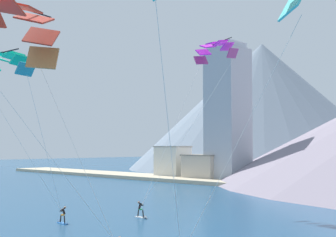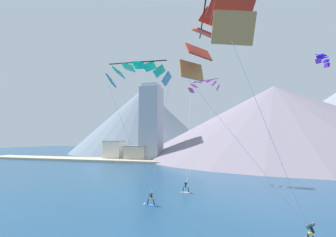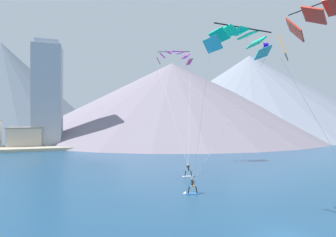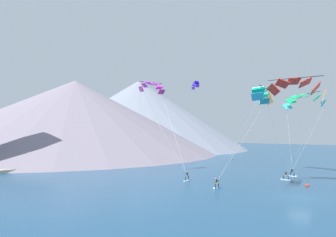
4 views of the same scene
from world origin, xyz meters
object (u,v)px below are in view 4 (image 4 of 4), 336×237
at_px(kitesurfer_near_lead, 285,177).
at_px(kitesurfer_far_left, 188,178).
at_px(kitesurfer_near_trail, 216,186).
at_px(kitesurfer_mid_center, 293,174).
at_px(parafoil_kite_far_left, 152,87).
at_px(parafoil_kite_mid_center, 303,99).
at_px(parafoil_kite_distant_high_outer, 195,84).
at_px(parafoil_kite_near_trail, 260,94).
at_px(race_marker_buoy, 307,185).
at_px(parafoil_kite_near_lead, 294,89).

height_order(kitesurfer_near_lead, kitesurfer_far_left, kitesurfer_far_left).
bearing_deg(kitesurfer_near_trail, kitesurfer_mid_center, -15.70).
distance_m(kitesurfer_near_lead, kitesurfer_far_left, 17.37).
distance_m(kitesurfer_near_lead, kitesurfer_near_trail, 15.78).
bearing_deg(parafoil_kite_far_left, kitesurfer_mid_center, -55.66).
height_order(parafoil_kite_mid_center, parafoil_kite_far_left, parafoil_kite_far_left).
distance_m(kitesurfer_mid_center, parafoil_kite_distant_high_outer, 34.36).
bearing_deg(parafoil_kite_mid_center, parafoil_kite_distant_high_outer, 88.11).
relative_size(parafoil_kite_far_left, parafoil_kite_distant_high_outer, 4.58).
xyz_separation_m(parafoil_kite_near_trail, parafoil_kite_far_left, (2.77, 23.64, 4.22)).
distance_m(kitesurfer_mid_center, parafoil_kite_far_left, 32.66).
distance_m(parafoil_kite_near_trail, parafoil_kite_mid_center, 22.87).
bearing_deg(parafoil_kite_near_trail, parafoil_kite_far_left, 83.31).
bearing_deg(kitesurfer_mid_center, parafoil_kite_near_trail, -177.21).
distance_m(kitesurfer_near_trail, kitesurfer_mid_center, 20.50).
bearing_deg(kitesurfer_mid_center, parafoil_kite_far_left, 124.34).
height_order(parafoil_kite_near_trail, race_marker_buoy, parafoil_kite_near_trail).
height_order(kitesurfer_near_trail, race_marker_buoy, kitesurfer_near_trail).
bearing_deg(parafoil_kite_near_trail, kitesurfer_near_trail, 102.42).
xyz_separation_m(parafoil_kite_far_left, race_marker_buoy, (6.56, -27.14, -17.82)).
relative_size(parafoil_kite_near_trail, parafoil_kite_distant_high_outer, 3.45).
bearing_deg(parafoil_kite_distant_high_outer, parafoil_kite_far_left, -170.70).
height_order(kitesurfer_mid_center, kitesurfer_far_left, kitesurfer_far_left).
height_order(kitesurfer_far_left, parafoil_kite_near_trail, parafoil_kite_near_trail).
xyz_separation_m(parafoil_kite_mid_center, parafoil_kite_far_left, (-20.04, 23.90, 2.68)).
bearing_deg(kitesurfer_near_lead, parafoil_kite_near_lead, -150.29).
xyz_separation_m(parafoil_kite_near_lead, parafoil_kite_far_left, (-4.20, 26.28, 2.85)).
height_order(parafoil_kite_near_lead, parafoil_kite_distant_high_outer, parafoil_kite_distant_high_outer).
relative_size(parafoil_kite_near_lead, parafoil_kite_mid_center, 1.01).
height_order(kitesurfer_near_trail, parafoil_kite_far_left, parafoil_kite_far_left).
xyz_separation_m(kitesurfer_mid_center, parafoil_kite_distant_high_outer, (5.41, 26.17, 21.60)).
bearing_deg(kitesurfer_near_trail, parafoil_kite_near_lead, -47.26).
height_order(kitesurfer_near_trail, parafoil_kite_near_lead, parafoil_kite_near_lead).
distance_m(kitesurfer_near_lead, parafoil_kite_far_left, 30.52).
xyz_separation_m(kitesurfer_mid_center, parafoil_kite_near_lead, (-11.34, -3.54, 14.69)).
bearing_deg(parafoil_kite_near_trail, kitesurfer_mid_center, 2.79).
bearing_deg(kitesurfer_far_left, parafoil_kite_far_left, 82.76).
bearing_deg(race_marker_buoy, kitesurfer_mid_center, 26.10).
height_order(parafoil_kite_far_left, race_marker_buoy, parafoil_kite_far_left).
bearing_deg(parafoil_kite_far_left, parafoil_kite_near_lead, -80.92).
bearing_deg(parafoil_kite_near_lead, race_marker_buoy, -20.04).
bearing_deg(race_marker_buoy, parafoil_kite_mid_center, 13.54).
bearing_deg(kitesurfer_near_lead, kitesurfer_near_trail, 159.94).
relative_size(kitesurfer_near_trail, parafoil_kite_distant_high_outer, 0.46).
relative_size(kitesurfer_mid_center, parafoil_kite_far_left, 0.10).
relative_size(kitesurfer_near_lead, kitesurfer_near_trail, 1.00).
bearing_deg(kitesurfer_far_left, race_marker_buoy, -65.50).
relative_size(kitesurfer_near_lead, kitesurfer_mid_center, 1.00).
xyz_separation_m(kitesurfer_near_lead, parafoil_kite_far_left, (-10.63, 22.61, 17.52)).
bearing_deg(kitesurfer_near_trail, parafoil_kite_distant_high_outer, 39.37).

